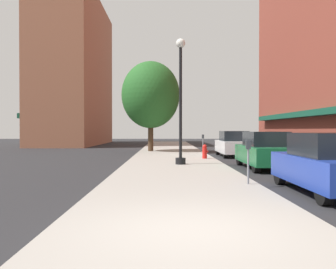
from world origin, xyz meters
TOP-DOWN VIEW (x-y plane):
  - ground_plane at (4.00, 18.00)m, footprint 90.00×90.00m
  - sidewalk_slab at (0.00, 19.00)m, footprint 4.80×50.00m
  - building_far_background at (-11.01, 37.00)m, footprint 6.80×18.00m
  - lamppost at (0.29, 11.15)m, footprint 0.48×0.48m
  - fire_hydrant at (1.80, 14.51)m, footprint 0.33×0.26m
  - parking_meter_near at (2.05, 17.82)m, footprint 0.14×0.09m
  - parking_meter_far at (2.05, 4.91)m, footprint 0.14×0.09m
  - tree_near at (-1.53, 21.62)m, footprint 4.40×4.40m
  - car_blue at (4.00, 3.96)m, footprint 1.80×4.30m
  - car_green at (4.00, 10.19)m, footprint 1.80×4.30m
  - car_white at (4.00, 17.57)m, footprint 1.80×4.30m

SIDE VIEW (x-z plane):
  - ground_plane at x=4.00m, z-range 0.00..0.00m
  - sidewalk_slab at x=0.00m, z-range 0.00..0.12m
  - fire_hydrant at x=1.80m, z-range 0.12..0.91m
  - car_blue at x=4.00m, z-range -0.02..1.64m
  - car_green at x=4.00m, z-range -0.02..1.64m
  - car_white at x=4.00m, z-range -0.02..1.64m
  - parking_meter_near at x=2.05m, z-range 0.29..1.60m
  - parking_meter_far at x=2.05m, z-range 0.29..1.60m
  - lamppost at x=0.29m, z-range 0.25..6.15m
  - tree_near at x=-1.53m, z-range 0.98..7.78m
  - building_far_background at x=-11.01m, z-range -0.02..16.78m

